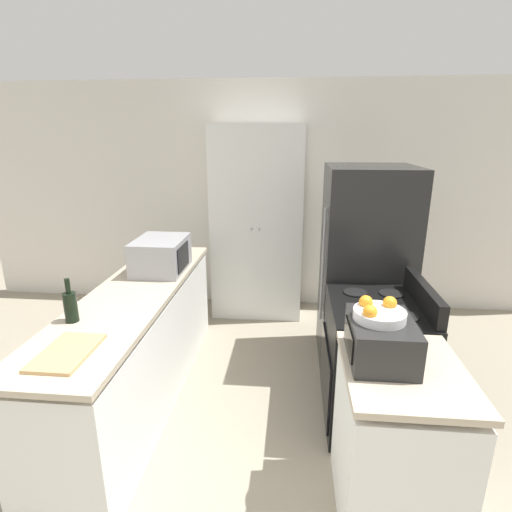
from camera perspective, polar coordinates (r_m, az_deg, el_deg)
wall_back at (r=4.73m, az=1.73°, el=8.28°), size 7.00×0.06×2.60m
counter_left at (r=3.30m, az=-16.51°, el=-12.39°), size 0.60×2.43×0.91m
counter_right at (r=2.46m, az=19.31°, el=-24.11°), size 0.60×0.72×0.91m
pantry_cabinet at (r=4.48m, az=0.22°, el=4.62°), size 1.00×0.54×2.11m
stove at (r=3.06m, az=16.34°, el=-14.29°), size 0.66×0.79×1.07m
refrigerator at (r=3.64m, az=15.19°, el=-1.73°), size 0.75×0.79×1.77m
microwave at (r=3.44m, az=-13.42°, el=0.14°), size 0.40×0.51×0.28m
wine_bottle at (r=2.72m, az=-24.97°, el=-6.48°), size 0.08×0.08×0.28m
toaster_oven at (r=2.17m, az=17.38°, el=-11.36°), size 0.32×0.42×0.22m
fruit_bowl at (r=2.12m, az=17.09°, el=-7.73°), size 0.26×0.26×0.10m
cutting_board at (r=2.38m, az=-25.41°, el=-12.34°), size 0.25×0.40×0.02m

